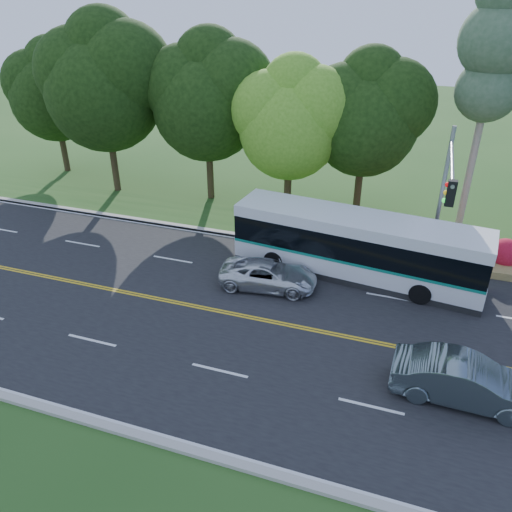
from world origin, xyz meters
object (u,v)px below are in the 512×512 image
(traffic_signal, at_px, (445,190))
(suv, at_px, (269,275))
(transit_bus, at_px, (356,247))
(sedan, at_px, (465,381))

(traffic_signal, distance_m, suv, 8.58)
(suv, bearing_deg, transit_bus, -63.03)
(traffic_signal, bearing_deg, transit_bus, -172.91)
(traffic_signal, relative_size, transit_bus, 0.59)
(traffic_signal, distance_m, transit_bus, 4.67)
(transit_bus, height_order, sedan, transit_bus)
(suv, bearing_deg, sedan, -125.73)
(sedan, bearing_deg, traffic_signal, 11.36)
(traffic_signal, relative_size, suv, 1.55)
(traffic_signal, relative_size, sedan, 1.45)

